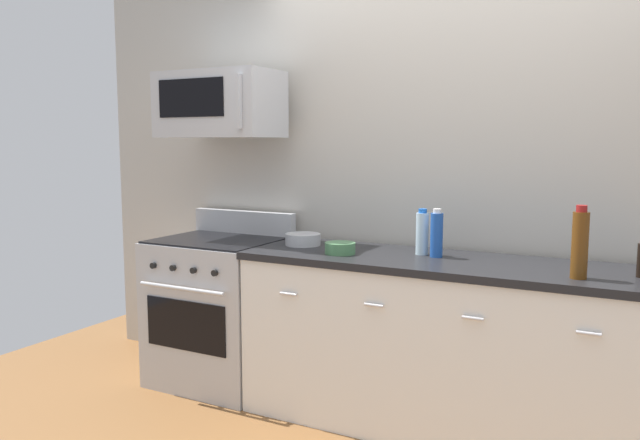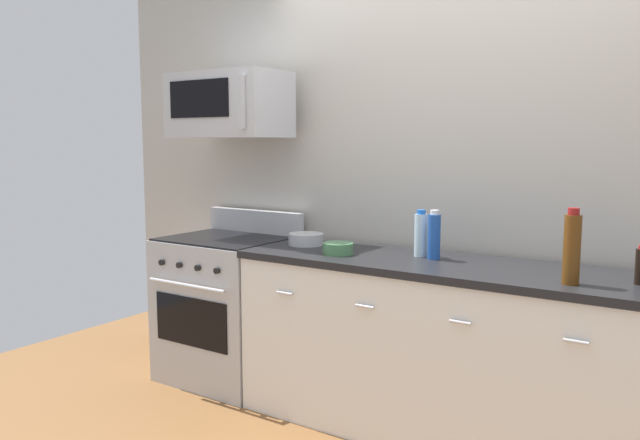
{
  "view_description": "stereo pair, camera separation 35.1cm",
  "coord_description": "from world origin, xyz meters",
  "px_view_note": "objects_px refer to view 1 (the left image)",
  "views": [
    {
      "loc": [
        0.94,
        -3.13,
        1.52
      ],
      "look_at": [
        -0.69,
        -0.05,
        1.09
      ],
      "focal_mm": 35.36,
      "sensor_mm": 36.0,
      "label": 1
    },
    {
      "loc": [
        1.24,
        -2.95,
        1.52
      ],
      "look_at": [
        -0.69,
        -0.05,
        1.09
      ],
      "focal_mm": 35.36,
      "sensor_mm": 36.0,
      "label": 2
    }
  ],
  "objects_px": {
    "bottle_wine_amber": "(580,244)",
    "bottle_water_clear": "(422,233)",
    "microwave": "(220,105)",
    "range_oven": "(219,310)",
    "bowl_steel_prep": "(303,239)",
    "bottle_soda_blue": "(437,234)",
    "bowl_green_glaze": "(340,248)"
  },
  "relations": [
    {
      "from": "bottle_wine_amber",
      "to": "bottle_water_clear",
      "type": "relative_size",
      "value": 1.32
    },
    {
      "from": "microwave",
      "to": "bottle_wine_amber",
      "type": "bearing_deg",
      "value": -5.66
    },
    {
      "from": "range_oven",
      "to": "bowl_steel_prep",
      "type": "distance_m",
      "value": 0.76
    },
    {
      "from": "bottle_soda_blue",
      "to": "bowl_steel_prep",
      "type": "bearing_deg",
      "value": 179.68
    },
    {
      "from": "bowl_steel_prep",
      "to": "microwave",
      "type": "bearing_deg",
      "value": -179.04
    },
    {
      "from": "range_oven",
      "to": "bottle_water_clear",
      "type": "distance_m",
      "value": 1.42
    },
    {
      "from": "microwave",
      "to": "bowl_green_glaze",
      "type": "xyz_separation_m",
      "value": [
        0.9,
        -0.15,
        -0.8
      ]
    },
    {
      "from": "bottle_wine_amber",
      "to": "bottle_water_clear",
      "type": "bearing_deg",
      "value": 162.9
    },
    {
      "from": "bowl_green_glaze",
      "to": "bowl_steel_prep",
      "type": "height_order",
      "value": "bowl_steel_prep"
    },
    {
      "from": "bowl_green_glaze",
      "to": "bowl_steel_prep",
      "type": "distance_m",
      "value": 0.36
    },
    {
      "from": "range_oven",
      "to": "microwave",
      "type": "bearing_deg",
      "value": 89.71
    },
    {
      "from": "bottle_water_clear",
      "to": "bowl_green_glaze",
      "type": "distance_m",
      "value": 0.45
    },
    {
      "from": "bottle_water_clear",
      "to": "bowl_green_glaze",
      "type": "xyz_separation_m",
      "value": [
        -0.4,
        -0.19,
        -0.08
      ]
    },
    {
      "from": "bottle_water_clear",
      "to": "bowl_green_glaze",
      "type": "height_order",
      "value": "bottle_water_clear"
    },
    {
      "from": "range_oven",
      "to": "bottle_wine_amber",
      "type": "relative_size",
      "value": 3.26
    },
    {
      "from": "bottle_water_clear",
      "to": "bowl_steel_prep",
      "type": "xyz_separation_m",
      "value": [
        -0.72,
        -0.03,
        -0.08
      ]
    },
    {
      "from": "range_oven",
      "to": "bottle_soda_blue",
      "type": "height_order",
      "value": "bottle_soda_blue"
    },
    {
      "from": "microwave",
      "to": "bottle_soda_blue",
      "type": "height_order",
      "value": "microwave"
    },
    {
      "from": "bottle_wine_amber",
      "to": "bowl_green_glaze",
      "type": "relative_size",
      "value": 1.97
    },
    {
      "from": "bottle_wine_amber",
      "to": "bowl_green_glaze",
      "type": "height_order",
      "value": "bottle_wine_amber"
    },
    {
      "from": "bottle_water_clear",
      "to": "bowl_steel_prep",
      "type": "height_order",
      "value": "bottle_water_clear"
    },
    {
      "from": "range_oven",
      "to": "bowl_steel_prep",
      "type": "xyz_separation_m",
      "value": [
        0.58,
        0.05,
        0.49
      ]
    },
    {
      "from": "bottle_water_clear",
      "to": "bottle_wine_amber",
      "type": "bearing_deg",
      "value": -17.1
    },
    {
      "from": "microwave",
      "to": "bottle_water_clear",
      "type": "bearing_deg",
      "value": 1.78
    },
    {
      "from": "range_oven",
      "to": "bowl_green_glaze",
      "type": "xyz_separation_m",
      "value": [
        0.9,
        -0.1,
        0.48
      ]
    },
    {
      "from": "range_oven",
      "to": "bowl_steel_prep",
      "type": "bearing_deg",
      "value": 5.37
    },
    {
      "from": "range_oven",
      "to": "bottle_water_clear",
      "type": "xyz_separation_m",
      "value": [
        1.3,
        0.09,
        0.57
      ]
    },
    {
      "from": "microwave",
      "to": "bowl_green_glaze",
      "type": "distance_m",
      "value": 1.21
    },
    {
      "from": "range_oven",
      "to": "microwave",
      "type": "xyz_separation_m",
      "value": [
        0.0,
        0.04,
        1.28
      ]
    },
    {
      "from": "bottle_water_clear",
      "to": "bowl_steel_prep",
      "type": "bearing_deg",
      "value": -177.56
    },
    {
      "from": "bottle_soda_blue",
      "to": "bowl_steel_prep",
      "type": "relative_size",
      "value": 1.23
    },
    {
      "from": "bottle_soda_blue",
      "to": "microwave",
      "type": "bearing_deg",
      "value": -179.78
    }
  ]
}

